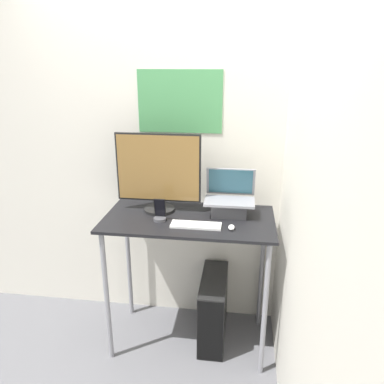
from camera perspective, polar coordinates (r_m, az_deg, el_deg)
ground_plane at (r=2.78m, az=-1.38°, el=-25.34°), size 12.00×12.00×0.00m
wall_back at (r=2.72m, az=0.63°, el=5.43°), size 6.00×0.06×2.60m
wall_side_right at (r=2.08m, az=16.13°, el=0.23°), size 0.05×6.00×2.60m
desk at (r=2.52m, az=-0.48°, el=-6.65°), size 1.12×0.58×0.98m
laptop at (r=2.49m, az=5.73°, el=-1.65°), size 0.33×0.23×0.30m
monitor at (r=2.50m, az=-5.14°, el=2.64°), size 0.57×0.21×0.54m
keyboard at (r=2.34m, az=0.61°, el=-5.05°), size 0.32×0.11×0.02m
mouse at (r=2.30m, az=6.03°, el=-5.39°), size 0.04×0.06×0.03m
cell_phone at (r=2.42m, az=-4.92°, el=-3.43°), size 0.08×0.08×0.15m
computer_tower at (r=2.87m, az=3.26°, el=-17.22°), size 0.18×0.53×0.49m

